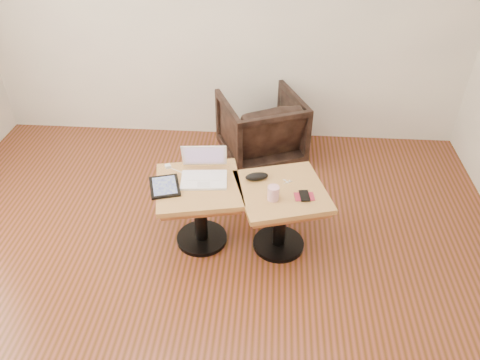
# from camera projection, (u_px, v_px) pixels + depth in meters

# --- Properties ---
(room_shell) EXTENTS (4.52, 4.52, 2.71)m
(room_shell) POSITION_uv_depth(u_px,v_px,m) (177.00, 125.00, 2.22)
(room_shell) COLOR #47270D
(room_shell) RESTS_ON ground
(side_table_left) EXTENTS (0.68, 0.68, 0.52)m
(side_table_left) POSITION_uv_depth(u_px,v_px,m) (199.00, 199.00, 3.30)
(side_table_left) COLOR black
(side_table_left) RESTS_ON ground
(side_table_right) EXTENTS (0.72, 0.72, 0.52)m
(side_table_right) POSITION_uv_depth(u_px,v_px,m) (281.00, 204.00, 3.25)
(side_table_right) COLOR black
(side_table_right) RESTS_ON ground
(laptop) EXTENTS (0.34, 0.32, 0.22)m
(laptop) POSITION_uv_depth(u_px,v_px,m) (204.00, 172.00, 3.27)
(laptop) COLOR white
(laptop) RESTS_ON side_table_left
(tablet) EXTENTS (0.26, 0.30, 0.02)m
(tablet) POSITION_uv_depth(u_px,v_px,m) (165.00, 186.00, 3.19)
(tablet) COLOR black
(tablet) RESTS_ON side_table_left
(charging_adapter) EXTENTS (0.05, 0.05, 0.02)m
(charging_adapter) POSITION_uv_depth(u_px,v_px,m) (168.00, 166.00, 3.38)
(charging_adapter) COLOR white
(charging_adapter) RESTS_ON side_table_left
(glasses_case) EXTENTS (0.18, 0.11, 0.05)m
(glasses_case) POSITION_uv_depth(u_px,v_px,m) (257.00, 176.00, 3.25)
(glasses_case) COLOR black
(glasses_case) RESTS_ON side_table_right
(striped_cup) EXTENTS (0.08, 0.08, 0.10)m
(striped_cup) POSITION_uv_depth(u_px,v_px,m) (273.00, 193.00, 3.06)
(striped_cup) COLOR #BE4B69
(striped_cup) RESTS_ON side_table_right
(earbuds_tangle) EXTENTS (0.06, 0.04, 0.01)m
(earbuds_tangle) POSITION_uv_depth(u_px,v_px,m) (287.00, 181.00, 3.24)
(earbuds_tangle) COLOR white
(earbuds_tangle) RESTS_ON side_table_right
(phone_on_sleeve) EXTENTS (0.14, 0.12, 0.02)m
(phone_on_sleeve) POSITION_uv_depth(u_px,v_px,m) (304.00, 196.00, 3.10)
(phone_on_sleeve) COLOR maroon
(phone_on_sleeve) RESTS_ON side_table_right
(armchair) EXTENTS (0.89, 0.90, 0.63)m
(armchair) POSITION_uv_depth(u_px,v_px,m) (261.00, 128.00, 4.26)
(armchair) COLOR black
(armchair) RESTS_ON ground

